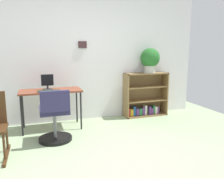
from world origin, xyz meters
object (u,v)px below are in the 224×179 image
(keyboard, at_px, (49,91))
(bookshelf_low, at_px, (144,97))
(office_chair, at_px, (55,119))
(potted_plant_on_shelf, at_px, (150,59))
(monitor, at_px, (47,83))
(desk, at_px, (51,93))

(keyboard, relative_size, bookshelf_low, 0.40)
(office_chair, distance_m, potted_plant_on_shelf, 2.37)
(keyboard, xyz_separation_m, office_chair, (0.04, -0.50, -0.35))
(keyboard, height_order, bookshelf_low, bookshelf_low)
(monitor, height_order, keyboard, monitor)
(desk, relative_size, bookshelf_low, 1.13)
(keyboard, relative_size, office_chair, 0.45)
(desk, distance_m, potted_plant_on_shelf, 2.15)
(desk, bearing_deg, monitor, 138.74)
(bookshelf_low, relative_size, potted_plant_on_shelf, 1.82)
(office_chair, bearing_deg, potted_plant_on_shelf, 21.54)
(office_chair, relative_size, bookshelf_low, 0.89)
(monitor, relative_size, bookshelf_low, 0.29)
(monitor, bearing_deg, potted_plant_on_shelf, 3.63)
(monitor, distance_m, keyboard, 0.21)
(monitor, relative_size, office_chair, 0.33)
(monitor, height_order, potted_plant_on_shelf, potted_plant_on_shelf)
(potted_plant_on_shelf, bearing_deg, monitor, -176.37)
(monitor, distance_m, bookshelf_low, 2.08)
(potted_plant_on_shelf, bearing_deg, bookshelf_low, 145.03)
(office_chair, bearing_deg, keyboard, 94.79)
(monitor, xyz_separation_m, potted_plant_on_shelf, (2.11, 0.13, 0.39))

